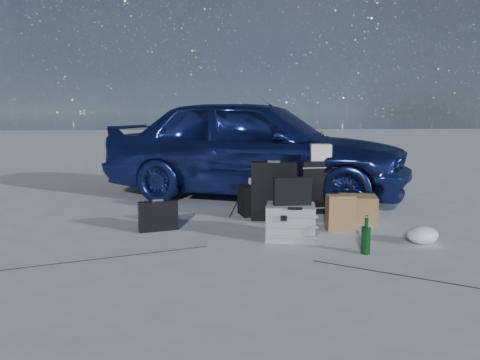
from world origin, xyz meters
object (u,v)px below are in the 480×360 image
(car, at_px, (255,147))
(suitcase_left, at_px, (274,191))
(green_bottle, at_px, (366,236))
(duffel_bag, at_px, (269,199))
(suitcase_right, at_px, (321,187))
(cardboard_box, at_px, (358,209))
(pelican_case, at_px, (291,222))
(briefcase, at_px, (158,216))

(car, height_order, suitcase_left, car)
(car, xyz_separation_m, green_bottle, (0.66, -2.89, -0.58))
(duffel_bag, xyz_separation_m, green_bottle, (0.61, -1.74, -0.02))
(suitcase_left, height_order, suitcase_right, suitcase_left)
(suitcase_right, xyz_separation_m, duffel_bag, (-0.67, -0.02, -0.15))
(suitcase_right, distance_m, cardboard_box, 0.65)
(car, distance_m, cardboard_box, 2.05)
(cardboard_box, bearing_deg, pelican_case, -144.84)
(cardboard_box, xyz_separation_m, green_bottle, (-0.34, -1.20, 0.01))
(car, distance_m, suitcase_left, 1.54)
(car, relative_size, briefcase, 10.56)
(suitcase_left, relative_size, green_bottle, 2.05)
(green_bottle, bearing_deg, briefcase, 152.70)
(pelican_case, xyz_separation_m, cardboard_box, (0.92, 0.64, -0.02))
(suitcase_right, height_order, cardboard_box, suitcase_right)
(suitcase_right, distance_m, green_bottle, 1.76)
(green_bottle, bearing_deg, cardboard_box, 74.18)
(car, height_order, pelican_case, car)
(pelican_case, bearing_deg, car, 103.68)
(suitcase_left, relative_size, cardboard_box, 1.67)
(suitcase_left, relative_size, suitcase_right, 1.04)
(pelican_case, distance_m, suitcase_right, 1.36)
(suitcase_left, bearing_deg, suitcase_right, 34.49)
(briefcase, bearing_deg, cardboard_box, -11.35)
(car, xyz_separation_m, duffel_bag, (0.04, -1.15, -0.56))
(briefcase, distance_m, green_bottle, 2.17)
(car, relative_size, duffel_bag, 5.96)
(car, height_order, cardboard_box, car)
(briefcase, distance_m, suitcase_right, 2.12)
(briefcase, relative_size, suitcase_right, 0.63)
(car, xyz_separation_m, suitcase_right, (0.71, -1.14, -0.42))
(suitcase_left, distance_m, duffel_bag, 0.37)
(car, bearing_deg, green_bottle, -143.75)
(briefcase, height_order, cardboard_box, briefcase)
(briefcase, bearing_deg, green_bottle, -43.88)
(briefcase, distance_m, cardboard_box, 2.27)
(car, bearing_deg, cardboard_box, -125.99)
(pelican_case, xyz_separation_m, green_bottle, (0.57, -0.56, -0.01))
(pelican_case, bearing_deg, green_bottle, -32.44)
(pelican_case, height_order, cardboard_box, pelican_case)
(suitcase_right, xyz_separation_m, cardboard_box, (0.29, -0.55, -0.18))
(briefcase, distance_m, duffel_bag, 1.51)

